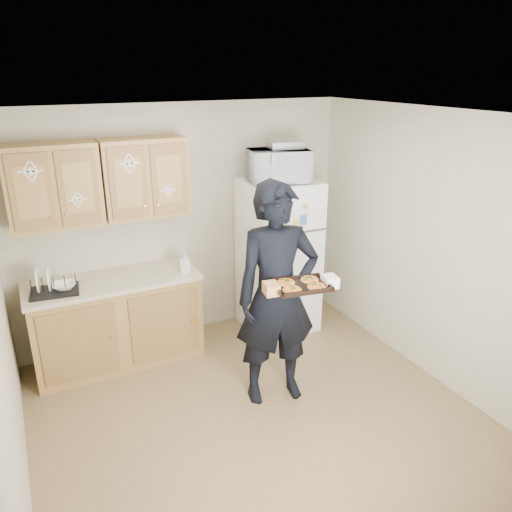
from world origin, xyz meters
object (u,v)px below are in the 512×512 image
object	(u,v)px
person	(277,296)
refrigerator	(278,256)
dish_rack	(54,284)
microwave	(279,166)
baking_tray	(301,286)

from	to	relation	value
person	refrigerator	bearing A→B (deg)	70.49
refrigerator	dish_rack	distance (m)	2.33
microwave	baking_tray	bearing A→B (deg)	-100.69
refrigerator	baking_tray	distance (m)	1.60
person	dish_rack	distance (m)	2.03
baking_tray	dish_rack	size ratio (longest dim) A/B	1.05
refrigerator	person	size ratio (longest dim) A/B	0.86
refrigerator	baking_tray	size ratio (longest dim) A/B	3.89
person	baking_tray	size ratio (longest dim) A/B	4.53
microwave	person	bearing A→B (deg)	-107.85
refrigerator	baking_tray	xyz separation A→B (m)	(-0.60, -1.45, 0.34)
refrigerator	microwave	bearing A→B (deg)	-131.56
person	microwave	distance (m)	1.53
refrigerator	microwave	xyz separation A→B (m)	(-0.04, -0.05, 1.02)
refrigerator	baking_tray	bearing A→B (deg)	-112.44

